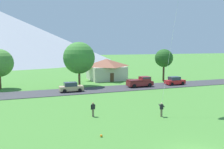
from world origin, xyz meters
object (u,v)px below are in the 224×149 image
object	(u,v)px
tree_left_of_center	(164,58)
pickup_truck_maroon_west_side	(140,82)
tree_right_of_center	(79,58)
parked_car_red_mid_west	(175,81)
house_leftmost	(106,69)
parked_car_tan_west_end	(71,87)
watcher_person	(93,109)
soccer_ball	(101,136)

from	to	relation	value
tree_left_of_center	pickup_truck_maroon_west_side	xyz separation A→B (m)	(-9.03, -5.81, -4.27)
tree_left_of_center	tree_right_of_center	distance (m)	20.23
tree_left_of_center	parked_car_red_mid_west	world-z (taller)	tree_left_of_center
house_leftmost	pickup_truck_maroon_west_side	size ratio (longest dim) A/B	1.67
tree_left_of_center	parked_car_tan_west_end	size ratio (longest dim) A/B	1.77
house_leftmost	tree_right_of_center	size ratio (longest dim) A/B	0.97
watcher_person	soccer_ball	size ratio (longest dim) A/B	6.98
pickup_truck_maroon_west_side	soccer_ball	bearing A→B (deg)	-124.49
tree_right_of_center	tree_left_of_center	bearing A→B (deg)	1.67
tree_right_of_center	parked_car_red_mid_west	size ratio (longest dim) A/B	2.12
parked_car_tan_west_end	pickup_truck_maroon_west_side	xyz separation A→B (m)	(14.04, 0.41, 0.19)
watcher_person	tree_right_of_center	bearing A→B (deg)	80.60
tree_left_of_center	pickup_truck_maroon_west_side	world-z (taller)	tree_left_of_center
house_leftmost	parked_car_tan_west_end	world-z (taller)	house_leftmost
house_leftmost	soccer_ball	bearing A→B (deg)	-110.31
house_leftmost	tree_left_of_center	world-z (taller)	tree_left_of_center
parked_car_red_mid_west	soccer_ball	world-z (taller)	parked_car_red_mid_west
tree_left_of_center	parked_car_tan_west_end	xyz separation A→B (m)	(-23.07, -6.22, -4.46)
tree_right_of_center	pickup_truck_maroon_west_side	size ratio (longest dim) A/B	1.73
house_leftmost	tree_left_of_center	bearing A→B (deg)	-30.23
tree_right_of_center	soccer_ball	world-z (taller)	tree_right_of_center
tree_right_of_center	pickup_truck_maroon_west_side	xyz separation A→B (m)	(11.18, -5.22, -4.73)
tree_right_of_center	watcher_person	size ratio (longest dim) A/B	5.36
pickup_truck_maroon_west_side	tree_left_of_center	bearing A→B (deg)	32.77
house_leftmost	parked_car_red_mid_west	bearing A→B (deg)	-50.37
house_leftmost	parked_car_red_mid_west	size ratio (longest dim) A/B	2.05
house_leftmost	tree_left_of_center	xyz separation A→B (m)	(11.73, -6.84, 2.71)
house_leftmost	tree_left_of_center	distance (m)	13.84
parked_car_tan_west_end	soccer_ball	world-z (taller)	parked_car_tan_west_end
tree_left_of_center	tree_right_of_center	xyz separation A→B (m)	(-20.21, -0.59, 0.45)
tree_left_of_center	parked_car_tan_west_end	world-z (taller)	tree_left_of_center
parked_car_tan_west_end	parked_car_red_mid_west	world-z (taller)	same
house_leftmost	parked_car_red_mid_west	distance (m)	16.79
tree_right_of_center	watcher_person	distance (m)	22.77
tree_right_of_center	soccer_ball	size ratio (longest dim) A/B	37.44
pickup_truck_maroon_west_side	parked_car_tan_west_end	bearing A→B (deg)	-178.34
house_leftmost	pickup_truck_maroon_west_side	bearing A→B (deg)	-77.95
parked_car_red_mid_west	watcher_person	world-z (taller)	parked_car_red_mid_west
parked_car_tan_west_end	watcher_person	xyz separation A→B (m)	(-0.78, -16.30, 0.01)
tree_left_of_center	parked_car_red_mid_west	distance (m)	7.58
parked_car_tan_west_end	parked_car_red_mid_west	size ratio (longest dim) A/B	0.99
house_leftmost	tree_right_of_center	xyz separation A→B (m)	(-8.48, -7.43, 3.16)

